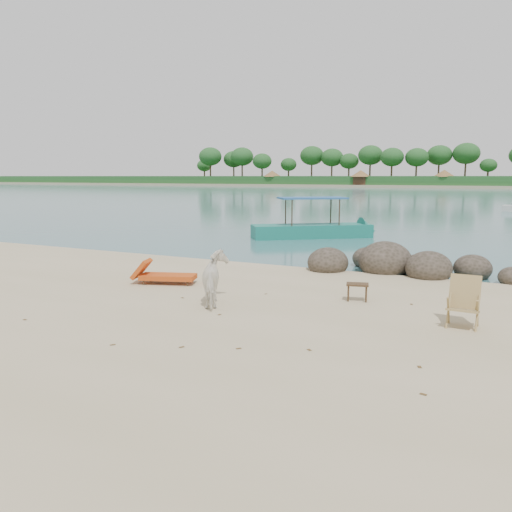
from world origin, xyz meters
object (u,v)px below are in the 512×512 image
(boulders, at_px, (397,265))
(cow, at_px, (216,280))
(boat_near, at_px, (312,204))
(side_table, at_px, (357,293))
(deck_chair, at_px, (463,304))
(lounge_chair, at_px, (168,275))

(boulders, xyz_separation_m, cow, (-3.10, -6.10, 0.38))
(boulders, xyz_separation_m, boat_near, (-5.65, 7.89, 1.41))
(side_table, xyz_separation_m, deck_chair, (2.46, -1.22, 0.30))
(deck_chair, bearing_deg, boat_near, 123.22)
(boulders, bearing_deg, boat_near, 125.61)
(side_table, bearing_deg, boat_near, 100.03)
(side_table, xyz_separation_m, lounge_chair, (-5.34, -0.37, 0.08))
(boulders, height_order, lounge_chair, boulders)
(deck_chair, bearing_deg, side_table, 156.15)
(lounge_chair, height_order, deck_chair, deck_chair)
(side_table, bearing_deg, deck_chair, -40.64)
(cow, relative_size, side_table, 2.80)
(side_table, relative_size, lounge_chair, 0.27)
(lounge_chair, xyz_separation_m, boat_near, (-0.14, 12.57, 1.36))
(boulders, relative_size, side_table, 12.21)
(cow, relative_size, lounge_chair, 0.77)
(boat_near, bearing_deg, side_table, -101.92)
(lounge_chair, bearing_deg, boat_near, 71.87)
(boulders, bearing_deg, side_table, -92.20)
(cow, bearing_deg, side_table, 179.50)
(deck_chair, bearing_deg, boulders, 115.10)
(deck_chair, bearing_deg, lounge_chair, 176.36)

